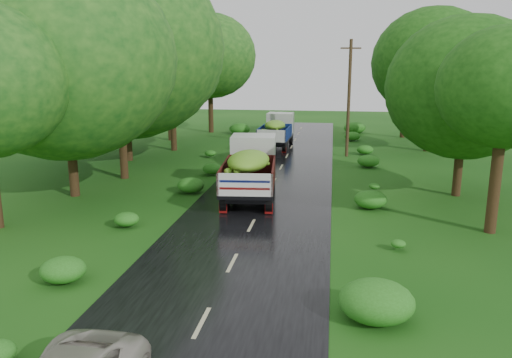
# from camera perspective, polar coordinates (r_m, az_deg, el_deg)

# --- Properties ---
(ground) EXTENTS (120.00, 120.00, 0.00)m
(ground) POSITION_cam_1_polar(r_m,az_deg,el_deg) (13.45, -6.22, -16.05)
(ground) COLOR #12450E
(ground) RESTS_ON ground
(road) EXTENTS (6.50, 80.00, 0.02)m
(road) POSITION_cam_1_polar(r_m,az_deg,el_deg) (17.86, -2.09, -8.34)
(road) COLOR black
(road) RESTS_ON ground
(road_lines) EXTENTS (0.12, 69.60, 0.00)m
(road_lines) POSITION_cam_1_polar(r_m,az_deg,el_deg) (18.78, -1.52, -7.21)
(road_lines) COLOR #BFB78C
(road_lines) RESTS_ON road
(truck_near) EXTENTS (2.95, 6.88, 2.81)m
(truck_near) POSITION_cam_1_polar(r_m,az_deg,el_deg) (24.71, -0.60, 1.55)
(truck_near) COLOR black
(truck_near) RESTS_ON ground
(truck_far) EXTENTS (2.34, 6.15, 2.56)m
(truck_far) POSITION_cam_1_polar(r_m,az_deg,el_deg) (39.75, 2.45, 5.72)
(truck_far) COLOR black
(truck_far) RESTS_ON ground
(utility_pole) EXTENTS (1.42, 0.39, 8.16)m
(utility_pole) POSITION_cam_1_polar(r_m,az_deg,el_deg) (36.04, 10.57, 9.16)
(utility_pole) COLOR #382616
(utility_pole) RESTS_ON ground
(trees_left) EXTENTS (6.85, 33.40, 9.86)m
(trees_left) POSITION_cam_1_polar(r_m,az_deg,el_deg) (34.74, -13.43, 13.14)
(trees_left) COLOR black
(trees_left) RESTS_ON ground
(trees_right) EXTENTS (4.95, 29.61, 8.47)m
(trees_right) POSITION_cam_1_polar(r_m,az_deg,el_deg) (34.11, 20.33, 11.21)
(trees_right) COLOR black
(trees_right) RESTS_ON ground
(shrubs) EXTENTS (11.90, 44.00, 0.70)m
(shrubs) POSITION_cam_1_polar(r_m,az_deg,el_deg) (26.26, 1.57, -0.54)
(shrubs) COLOR #256918
(shrubs) RESTS_ON ground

